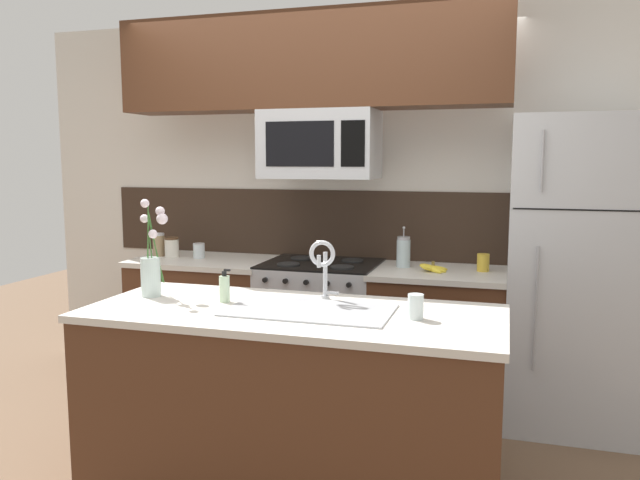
{
  "coord_description": "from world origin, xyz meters",
  "views": [
    {
      "loc": [
        1.18,
        -3.04,
        1.61
      ],
      "look_at": [
        0.18,
        0.27,
        1.16
      ],
      "focal_mm": 35.0,
      "sensor_mm": 36.0,
      "label": 1
    }
  ],
  "objects_px": {
    "dish_soap_bottle": "(225,288)",
    "stove_range": "(321,330)",
    "storage_jar_medium": "(172,247)",
    "storage_jar_short": "(199,251)",
    "microwave": "(320,145)",
    "storage_jar_tall": "(159,245)",
    "sink_faucet": "(323,262)",
    "refrigerator": "(576,274)",
    "flower_vase": "(152,268)",
    "french_press": "(403,252)",
    "drinking_glass": "(416,307)",
    "coffee_tin": "(483,263)",
    "banana_bunch": "(433,268)"
  },
  "relations": [
    {
      "from": "coffee_tin",
      "to": "sink_faucet",
      "type": "xyz_separation_m",
      "value": [
        -0.73,
        -1.09,
        0.14
      ]
    },
    {
      "from": "dish_soap_bottle",
      "to": "flower_vase",
      "type": "relative_size",
      "value": 0.33
    },
    {
      "from": "coffee_tin",
      "to": "sink_faucet",
      "type": "height_order",
      "value": "sink_faucet"
    },
    {
      "from": "dish_soap_bottle",
      "to": "flower_vase",
      "type": "distance_m",
      "value": 0.42
    },
    {
      "from": "coffee_tin",
      "to": "flower_vase",
      "type": "bearing_deg",
      "value": -142.5
    },
    {
      "from": "stove_range",
      "to": "flower_vase",
      "type": "xyz_separation_m",
      "value": [
        -0.55,
        -1.18,
        0.59
      ]
    },
    {
      "from": "french_press",
      "to": "drinking_glass",
      "type": "xyz_separation_m",
      "value": [
        0.27,
        -1.31,
        -0.04
      ]
    },
    {
      "from": "flower_vase",
      "to": "french_press",
      "type": "bearing_deg",
      "value": 48.5
    },
    {
      "from": "refrigerator",
      "to": "banana_bunch",
      "type": "height_order",
      "value": "refrigerator"
    },
    {
      "from": "flower_vase",
      "to": "dish_soap_bottle",
      "type": "bearing_deg",
      "value": -2.25
    },
    {
      "from": "french_press",
      "to": "dish_soap_bottle",
      "type": "height_order",
      "value": "french_press"
    },
    {
      "from": "sink_faucet",
      "to": "drinking_glass",
      "type": "distance_m",
      "value": 0.55
    },
    {
      "from": "stove_range",
      "to": "dish_soap_bottle",
      "type": "bearing_deg",
      "value": -96.57
    },
    {
      "from": "french_press",
      "to": "stove_range",
      "type": "bearing_deg",
      "value": -173.68
    },
    {
      "from": "microwave",
      "to": "stove_range",
      "type": "bearing_deg",
      "value": 90.16
    },
    {
      "from": "refrigerator",
      "to": "flower_vase",
      "type": "height_order",
      "value": "refrigerator"
    },
    {
      "from": "dish_soap_bottle",
      "to": "french_press",
      "type": "bearing_deg",
      "value": 61.52
    },
    {
      "from": "coffee_tin",
      "to": "drinking_glass",
      "type": "height_order",
      "value": "drinking_glass"
    },
    {
      "from": "storage_jar_tall",
      "to": "sink_faucet",
      "type": "bearing_deg",
      "value": -33.99
    },
    {
      "from": "sink_faucet",
      "to": "dish_soap_bottle",
      "type": "height_order",
      "value": "sink_faucet"
    },
    {
      "from": "stove_range",
      "to": "drinking_glass",
      "type": "relative_size",
      "value": 8.37
    },
    {
      "from": "storage_jar_tall",
      "to": "storage_jar_medium",
      "type": "relative_size",
      "value": 1.17
    },
    {
      "from": "microwave",
      "to": "storage_jar_medium",
      "type": "relative_size",
      "value": 5.2
    },
    {
      "from": "storage_jar_medium",
      "to": "storage_jar_short",
      "type": "distance_m",
      "value": 0.2
    },
    {
      "from": "storage_jar_tall",
      "to": "drinking_glass",
      "type": "distance_m",
      "value": 2.4
    },
    {
      "from": "microwave",
      "to": "banana_bunch",
      "type": "xyz_separation_m",
      "value": [
        0.75,
        -0.04,
        -0.77
      ]
    },
    {
      "from": "drinking_glass",
      "to": "sink_faucet",
      "type": "bearing_deg",
      "value": 156.03
    },
    {
      "from": "sink_faucet",
      "to": "flower_vase",
      "type": "xyz_separation_m",
      "value": [
        -0.87,
        -0.14,
        -0.05
      ]
    },
    {
      "from": "banana_bunch",
      "to": "flower_vase",
      "type": "distance_m",
      "value": 1.72
    },
    {
      "from": "stove_range",
      "to": "dish_soap_bottle",
      "type": "relative_size",
      "value": 5.64
    },
    {
      "from": "storage_jar_medium",
      "to": "dish_soap_bottle",
      "type": "distance_m",
      "value": 1.53
    },
    {
      "from": "refrigerator",
      "to": "sink_faucet",
      "type": "bearing_deg",
      "value": -140.23
    },
    {
      "from": "drinking_glass",
      "to": "flower_vase",
      "type": "height_order",
      "value": "flower_vase"
    },
    {
      "from": "dish_soap_bottle",
      "to": "stove_range",
      "type": "bearing_deg",
      "value": 83.43
    },
    {
      "from": "sink_faucet",
      "to": "drinking_glass",
      "type": "relative_size",
      "value": 2.75
    },
    {
      "from": "french_press",
      "to": "drinking_glass",
      "type": "relative_size",
      "value": 2.4
    },
    {
      "from": "dish_soap_bottle",
      "to": "storage_jar_short",
      "type": "bearing_deg",
      "value": 122.65
    },
    {
      "from": "banana_bunch",
      "to": "flower_vase",
      "type": "xyz_separation_m",
      "value": [
        -1.3,
        -1.12,
        0.12
      ]
    },
    {
      "from": "flower_vase",
      "to": "drinking_glass",
      "type": "bearing_deg",
      "value": -3.16
    },
    {
      "from": "stove_range",
      "to": "drinking_glass",
      "type": "height_order",
      "value": "drinking_glass"
    },
    {
      "from": "microwave",
      "to": "dish_soap_bottle",
      "type": "bearing_deg",
      "value": -96.69
    },
    {
      "from": "refrigerator",
      "to": "banana_bunch",
      "type": "bearing_deg",
      "value": -174.46
    },
    {
      "from": "storage_jar_short",
      "to": "dish_soap_bottle",
      "type": "xyz_separation_m",
      "value": [
        0.77,
        -1.21,
        0.02
      ]
    },
    {
      "from": "storage_jar_tall",
      "to": "coffee_tin",
      "type": "xyz_separation_m",
      "value": [
        2.28,
        0.04,
        -0.03
      ]
    },
    {
      "from": "storage_jar_tall",
      "to": "banana_bunch",
      "type": "height_order",
      "value": "storage_jar_tall"
    },
    {
      "from": "storage_jar_short",
      "to": "drinking_glass",
      "type": "height_order",
      "value": "drinking_glass"
    },
    {
      "from": "storage_jar_tall",
      "to": "sink_faucet",
      "type": "height_order",
      "value": "sink_faucet"
    },
    {
      "from": "microwave",
      "to": "banana_bunch",
      "type": "bearing_deg",
      "value": -3.1
    },
    {
      "from": "french_press",
      "to": "coffee_tin",
      "type": "bearing_deg",
      "value": -1.14
    },
    {
      "from": "banana_bunch",
      "to": "sink_faucet",
      "type": "xyz_separation_m",
      "value": [
        -0.43,
        -0.97,
        0.18
      ]
    }
  ]
}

